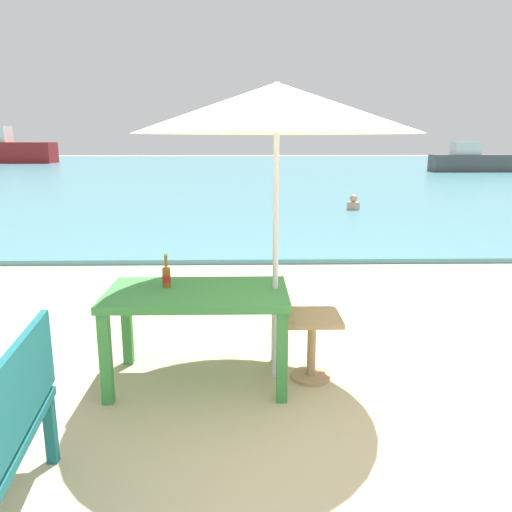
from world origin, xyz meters
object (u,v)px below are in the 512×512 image
(boat_barge, at_px, (2,150))
(boat_ferry, at_px, (471,161))
(patio_umbrella, at_px, (277,109))
(swimmer_person, at_px, (353,204))
(beer_bottle_amber, at_px, (166,276))
(side_table_wood, at_px, (312,337))
(picnic_table_green, at_px, (197,304))

(boat_barge, height_order, boat_ferry, boat_barge)
(boat_barge, relative_size, boat_ferry, 1.66)
(patio_umbrella, relative_size, swimmer_person, 5.61)
(boat_barge, xyz_separation_m, boat_ferry, (31.88, -11.42, -0.40))
(beer_bottle_amber, distance_m, swimmer_person, 10.07)
(beer_bottle_amber, distance_m, side_table_wood, 1.26)
(side_table_wood, height_order, boat_barge, boat_barge)
(swimmer_person, xyz_separation_m, boat_ferry, (10.10, 15.96, 0.45))
(patio_umbrella, bearing_deg, swimmer_person, 74.52)
(swimmer_person, bearing_deg, picnic_table_green, -108.76)
(patio_umbrella, xyz_separation_m, swimmer_person, (2.63, 9.48, -1.88))
(patio_umbrella, bearing_deg, picnic_table_green, -175.99)
(beer_bottle_amber, relative_size, patio_umbrella, 0.12)
(picnic_table_green, height_order, side_table_wood, picnic_table_green)
(patio_umbrella, height_order, side_table_wood, patio_umbrella)
(beer_bottle_amber, relative_size, swimmer_person, 0.65)
(picnic_table_green, xyz_separation_m, swimmer_person, (3.23, 9.53, -0.41))
(swimmer_person, height_order, boat_ferry, boat_ferry)
(picnic_table_green, height_order, beer_bottle_amber, beer_bottle_amber)
(side_table_wood, height_order, boat_ferry, boat_ferry)
(swimmer_person, distance_m, boat_ferry, 18.89)
(boat_barge, bearing_deg, side_table_wood, -62.19)
(boat_barge, bearing_deg, beer_bottle_amber, -63.57)
(boat_barge, bearing_deg, swimmer_person, -51.50)
(beer_bottle_amber, relative_size, boat_barge, 0.03)
(side_table_wood, relative_size, swimmer_person, 1.32)
(swimmer_person, xyz_separation_m, boat_barge, (-21.78, 27.38, 0.85))
(picnic_table_green, distance_m, patio_umbrella, 1.59)
(side_table_wood, bearing_deg, boat_ferry, 63.98)
(picnic_table_green, bearing_deg, beer_bottle_amber, 158.29)
(boat_ferry, bearing_deg, side_table_wood, -116.02)
(beer_bottle_amber, height_order, boat_ferry, boat_ferry)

